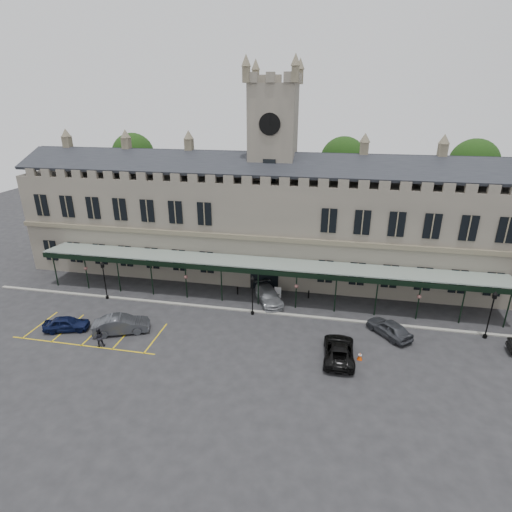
% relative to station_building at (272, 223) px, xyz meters
% --- Properties ---
extents(ground, '(140.00, 140.00, 0.00)m').
position_rel_station_building_xyz_m(ground, '(0.00, -15.91, -6.47)').
color(ground, black).
extents(station_building, '(60.00, 10.36, 17.30)m').
position_rel_station_building_xyz_m(station_building, '(0.00, 0.00, 0.00)').
color(station_building, '#676156').
rests_on(station_building, ground).
extents(clock_tower, '(5.60, 5.60, 24.80)m').
position_rel_station_building_xyz_m(clock_tower, '(0.00, 0.09, 6.64)').
color(clock_tower, '#676156').
rests_on(clock_tower, ground).
extents(canopy, '(50.00, 4.10, 4.30)m').
position_rel_station_building_xyz_m(canopy, '(0.00, -8.45, -4.06)').
color(canopy, '#8C9E93').
rests_on(canopy, ground).
extents(kerb, '(60.00, 0.40, 0.12)m').
position_rel_station_building_xyz_m(kerb, '(0.00, -10.41, -6.41)').
color(kerb, gray).
rests_on(kerb, ground).
extents(parking_markings, '(16.00, 6.00, 0.01)m').
position_rel_station_building_xyz_m(parking_markings, '(-14.00, -17.41, -6.47)').
color(parking_markings, gold).
rests_on(parking_markings, ground).
extents(tree_behind_left, '(6.00, 6.00, 16.00)m').
position_rel_station_building_xyz_m(tree_behind_left, '(-22.00, 9.09, 6.35)').
color(tree_behind_left, '#332314').
rests_on(tree_behind_left, ground).
extents(tree_behind_mid, '(6.00, 6.00, 16.00)m').
position_rel_station_building_xyz_m(tree_behind_mid, '(8.00, 9.09, 6.35)').
color(tree_behind_mid, '#332314').
rests_on(tree_behind_mid, ground).
extents(tree_behind_right, '(6.00, 6.00, 16.00)m').
position_rel_station_building_xyz_m(tree_behind_right, '(24.00, 9.09, 6.35)').
color(tree_behind_right, '#332314').
rests_on(tree_behind_right, ground).
extents(lamp_post_left, '(0.41, 0.41, 4.35)m').
position_rel_station_building_xyz_m(lamp_post_left, '(-16.54, -10.63, -3.89)').
color(lamp_post_left, black).
rests_on(lamp_post_left, ground).
extents(lamp_post_mid, '(0.40, 0.40, 4.26)m').
position_rel_station_building_xyz_m(lamp_post_mid, '(-0.16, -10.92, -3.94)').
color(lamp_post_mid, black).
rests_on(lamp_post_mid, ground).
extents(lamp_post_right, '(0.45, 0.45, 4.76)m').
position_rel_station_building_xyz_m(lamp_post_right, '(21.65, -11.02, -3.65)').
color(lamp_post_right, black).
rests_on(lamp_post_right, ground).
extents(traffic_cone, '(0.42, 0.42, 0.67)m').
position_rel_station_building_xyz_m(traffic_cone, '(10.22, -16.63, -6.14)').
color(traffic_cone, '#E44407').
rests_on(traffic_cone, ground).
extents(sign_board, '(0.75, 0.06, 1.28)m').
position_rel_station_building_xyz_m(sign_board, '(1.83, -6.82, -5.84)').
color(sign_board, black).
rests_on(sign_board, ground).
extents(bollard_left, '(0.17, 0.17, 0.94)m').
position_rel_station_building_xyz_m(bollard_left, '(-2.70, -6.87, -6.00)').
color(bollard_left, black).
rests_on(bollard_left, ground).
extents(bollard_right, '(0.16, 0.16, 0.90)m').
position_rel_station_building_xyz_m(bollard_right, '(5.17, -6.27, -6.02)').
color(bollard_right, black).
rests_on(bollard_right, ground).
extents(car_left_a, '(4.39, 2.82, 1.39)m').
position_rel_station_building_xyz_m(car_left_a, '(-16.77, -17.27, -5.77)').
color(car_left_a, '#0B1233').
rests_on(car_left_a, ground).
extents(car_left_b, '(5.38, 3.57, 1.68)m').
position_rel_station_building_xyz_m(car_left_b, '(-11.50, -16.61, -5.63)').
color(car_left_b, '#35383D').
rests_on(car_left_b, ground).
extents(car_taxi, '(4.23, 5.70, 1.54)m').
position_rel_station_building_xyz_m(car_taxi, '(1.00, -8.01, -5.70)').
color(car_taxi, gray).
rests_on(car_taxi, ground).
extents(car_van, '(2.58, 5.44, 1.50)m').
position_rel_station_building_xyz_m(car_van, '(8.46, -16.74, -5.72)').
color(car_van, black).
rests_on(car_van, ground).
extents(car_right_a, '(4.34, 4.61, 1.54)m').
position_rel_station_building_xyz_m(car_right_a, '(13.00, -12.31, -5.70)').
color(car_right_a, '#35383D').
rests_on(car_right_a, ground).
extents(person_b, '(1.11, 1.04, 1.81)m').
position_rel_station_building_xyz_m(person_b, '(-12.30, -19.06, -5.56)').
color(person_b, black).
rests_on(person_b, ground).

